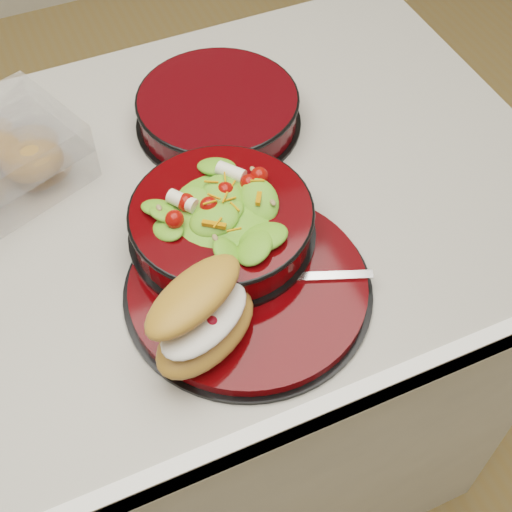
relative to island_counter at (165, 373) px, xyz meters
name	(u,v)px	position (x,y,z in m)	size (l,w,h in m)	color
island_counter	(165,373)	(0.00, 0.00, 0.00)	(1.24, 0.74, 0.90)	silver
dinner_plate	(249,287)	(0.10, -0.18, 0.46)	(0.32, 0.32, 0.02)	black
salad_bowl	(221,216)	(0.10, -0.09, 0.50)	(0.25, 0.25, 0.10)	black
croissant	(203,317)	(0.02, -0.23, 0.51)	(0.17, 0.15, 0.09)	#B17236
fork	(299,277)	(0.16, -0.20, 0.47)	(0.17, 0.08, 0.00)	silver
extra_bowl	(218,109)	(0.18, 0.13, 0.48)	(0.25, 0.25, 0.05)	black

